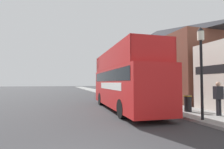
# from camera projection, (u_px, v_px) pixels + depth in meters

# --- Properties ---
(ground_plane) EXTENTS (144.00, 144.00, 0.00)m
(ground_plane) POSITION_uv_depth(u_px,v_px,m) (62.00, 97.00, 23.75)
(ground_plane) COLOR #333335
(sidewalk) EXTENTS (3.10, 108.00, 0.14)m
(sidewalk) POSITION_uv_depth(u_px,v_px,m) (122.00, 97.00, 23.04)
(sidewalk) COLOR gray
(sidewalk) RESTS_ON ground_plane
(brick_terrace_rear) EXTENTS (6.00, 18.66, 8.89)m
(brick_terrace_rear) POSITION_uv_depth(u_px,v_px,m) (157.00, 64.00, 23.27)
(brick_terrace_rear) COLOR brown
(brick_terrace_rear) RESTS_ON ground_plane
(tour_bus) EXTENTS (2.78, 9.88, 4.24)m
(tour_bus) POSITION_uv_depth(u_px,v_px,m) (123.00, 83.00, 12.73)
(tour_bus) COLOR red
(tour_bus) RESTS_ON ground_plane
(parked_car_ahead_of_bus) EXTENTS (1.92, 4.49, 1.43)m
(parked_car_ahead_of_bus) POSITION_uv_depth(u_px,v_px,m) (106.00, 93.00, 20.25)
(parked_car_ahead_of_bus) COLOR navy
(parked_car_ahead_of_bus) RESTS_ON ground_plane
(pedestrian_third) EXTENTS (0.49, 0.27, 1.86)m
(pedestrian_third) POSITION_uv_depth(u_px,v_px,m) (218.00, 95.00, 9.65)
(pedestrian_third) COLOR #232328
(pedestrian_third) RESTS_ON sidewalk
(lamp_post_nearest) EXTENTS (0.35, 0.35, 4.59)m
(lamp_post_nearest) POSITION_uv_depth(u_px,v_px,m) (201.00, 55.00, 8.66)
(lamp_post_nearest) COLOR black
(lamp_post_nearest) RESTS_ON sidewalk
(lamp_post_second) EXTENTS (0.35, 0.35, 5.15)m
(lamp_post_second) POSITION_uv_depth(u_px,v_px,m) (139.00, 64.00, 15.63)
(lamp_post_second) COLOR black
(lamp_post_second) RESTS_ON sidewalk
(litter_bin) EXTENTS (0.48, 0.48, 1.02)m
(litter_bin) POSITION_uv_depth(u_px,v_px,m) (188.00, 103.00, 10.96)
(litter_bin) COLOR black
(litter_bin) RESTS_ON sidewalk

